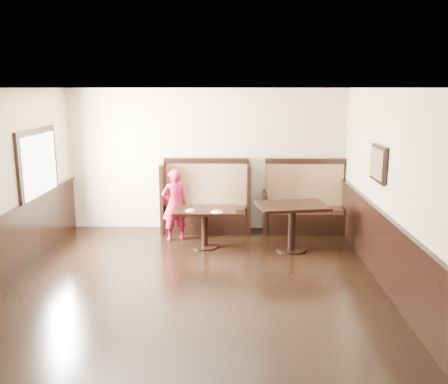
{
  "coord_description": "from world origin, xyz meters",
  "views": [
    {
      "loc": [
        0.59,
        -5.83,
        2.8
      ],
      "look_at": [
        0.38,
        2.35,
        1.0
      ],
      "focal_mm": 38.0,
      "sensor_mm": 36.0,
      "label": 1
    }
  ],
  "objects_px": {
    "table_neighbor": "(292,216)",
    "child": "(175,205)",
    "booth_neighbor": "(305,208)",
    "table_main": "(205,218)",
    "booth_main": "(206,205)"
  },
  "relations": [
    {
      "from": "booth_main",
      "to": "child",
      "type": "bearing_deg",
      "value": -132.38
    },
    {
      "from": "booth_main",
      "to": "booth_neighbor",
      "type": "relative_size",
      "value": 1.06
    },
    {
      "from": "child",
      "to": "booth_neighbor",
      "type": "bearing_deg",
      "value": 169.05
    },
    {
      "from": "booth_main",
      "to": "table_main",
      "type": "xyz_separation_m",
      "value": [
        0.03,
        -1.02,
        0.01
      ]
    },
    {
      "from": "booth_neighbor",
      "to": "child",
      "type": "xyz_separation_m",
      "value": [
        -2.5,
        -0.6,
        0.2
      ]
    },
    {
      "from": "booth_neighbor",
      "to": "table_neighbor",
      "type": "xyz_separation_m",
      "value": [
        -0.38,
        -1.12,
        0.13
      ]
    },
    {
      "from": "table_neighbor",
      "to": "table_main",
      "type": "bearing_deg",
      "value": 165.63
    },
    {
      "from": "table_main",
      "to": "child",
      "type": "relative_size",
      "value": 0.83
    },
    {
      "from": "booth_neighbor",
      "to": "table_neighbor",
      "type": "relative_size",
      "value": 1.27
    },
    {
      "from": "booth_main",
      "to": "table_neighbor",
      "type": "bearing_deg",
      "value": -35.44
    },
    {
      "from": "booth_main",
      "to": "table_main",
      "type": "relative_size",
      "value": 1.55
    },
    {
      "from": "booth_main",
      "to": "table_neighbor",
      "type": "relative_size",
      "value": 1.34
    },
    {
      "from": "booth_main",
      "to": "child",
      "type": "xyz_separation_m",
      "value": [
        -0.55,
        -0.6,
        0.15
      ]
    },
    {
      "from": "booth_neighbor",
      "to": "table_neighbor",
      "type": "distance_m",
      "value": 1.19
    },
    {
      "from": "table_neighbor",
      "to": "child",
      "type": "bearing_deg",
      "value": 155.78
    }
  ]
}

